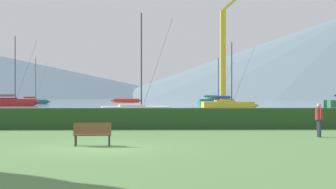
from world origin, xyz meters
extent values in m
plane|color=#517A42|center=(0.00, 0.00, 0.00)|extent=(1000.00, 1000.00, 0.00)
cube|color=slate|center=(0.00, 137.00, 0.00)|extent=(320.00, 246.00, 0.00)
cube|color=#284C23|center=(0.00, 11.00, 0.63)|extent=(80.00, 1.20, 1.27)
cube|color=#19707A|center=(-24.36, 89.87, 0.46)|extent=(6.02, 2.99, 0.90)
cone|color=#19707A|center=(-21.13, 90.47, 0.46)|extent=(1.11, 0.94, 0.77)
cube|color=#16646E|center=(-24.68, 89.81, 0.78)|extent=(2.35, 1.75, 0.58)
cylinder|color=#333338|center=(-23.87, 89.96, 5.24)|extent=(0.12, 0.12, 9.48)
cylinder|color=#333338|center=(-25.15, 89.73, 1.40)|extent=(2.56, 0.57, 0.10)
cylinder|color=red|center=(-25.15, 89.73, 1.40)|extent=(2.23, 0.76, 0.36)
cylinder|color=#333338|center=(-22.54, 90.21, 5.00)|extent=(2.69, 0.52, 9.01)
cube|color=gold|center=(11.96, 48.93, 0.55)|extent=(7.08, 2.93, 1.09)
cone|color=gold|center=(15.89, 49.25, 0.55)|extent=(1.26, 1.02, 0.92)
cube|color=gold|center=(11.56, 48.89, 0.94)|extent=(2.69, 1.86, 0.69)
cylinder|color=#333338|center=(12.55, 48.97, 4.88)|extent=(0.14, 0.14, 8.58)
cylinder|color=#333338|center=(11.00, 48.85, 1.68)|extent=(3.11, 0.37, 0.12)
cylinder|color=#2847A3|center=(11.00, 48.85, 1.68)|extent=(2.67, 0.65, 0.43)
cylinder|color=#333338|center=(14.17, 49.11, 4.67)|extent=(3.28, 0.30, 8.16)
cube|color=red|center=(-23.31, 69.70, 0.63)|extent=(8.35, 4.42, 1.25)
cone|color=red|center=(-18.88, 70.71, 0.63)|extent=(1.56, 1.34, 1.06)
cube|color=#A52020|center=(-23.75, 69.60, 1.08)|extent=(3.30, 2.51, 0.79)
cylinder|color=#333338|center=(-22.64, 69.85, 6.50)|extent=(0.16, 0.16, 11.63)
cylinder|color=#333338|center=(-24.39, 69.46, 1.93)|extent=(3.51, 0.93, 0.14)
cylinder|color=gray|center=(-24.39, 69.46, 1.93)|extent=(3.07, 1.16, 0.50)
cylinder|color=#333338|center=(-20.82, 70.27, 6.21)|extent=(3.69, 0.87, 11.05)
cube|color=white|center=(0.38, 26.62, 0.49)|extent=(6.43, 3.10, 0.97)
cone|color=white|center=(3.86, 27.19, 0.49)|extent=(1.18, 0.99, 0.82)
cube|color=silver|center=(0.03, 26.56, 0.84)|extent=(2.50, 1.84, 0.62)
cylinder|color=#333338|center=(0.90, 26.70, 5.05)|extent=(0.12, 0.12, 9.03)
cylinder|color=#333338|center=(-0.47, 26.48, 1.50)|extent=(2.76, 0.56, 0.11)
cylinder|color=red|center=(-0.47, 26.48, 1.50)|extent=(2.39, 0.77, 0.39)
cylinder|color=#333338|center=(2.34, 26.94, 4.82)|extent=(2.90, 0.51, 8.59)
cube|color=#19707A|center=(14.24, 82.36, 0.54)|extent=(7.09, 3.20, 1.08)
cone|color=#19707A|center=(18.12, 82.86, 0.54)|extent=(1.28, 1.06, 0.91)
cube|color=#16646E|center=(13.85, 82.31, 0.93)|extent=(2.73, 1.95, 0.68)
cylinder|color=#333338|center=(14.82, 82.43, 5.04)|extent=(0.14, 0.14, 8.89)
cylinder|color=#333338|center=(13.30, 82.24, 1.67)|extent=(3.07, 0.51, 0.12)
cylinder|color=#2D7542|center=(13.30, 82.24, 1.67)|extent=(2.65, 0.76, 0.43)
cylinder|color=#333338|center=(16.42, 82.64, 4.81)|extent=(3.23, 0.44, 8.46)
cube|color=brown|center=(-0.31, 0.96, 0.45)|extent=(1.55, 0.58, 0.06)
cube|color=brown|center=(-0.29, 0.78, 0.73)|extent=(1.52, 0.26, 0.45)
cylinder|color=#333338|center=(0.35, 1.19, 0.23)|extent=(0.08, 0.08, 0.45)
cylinder|color=#333338|center=(-1.00, 1.07, 0.23)|extent=(0.08, 0.08, 0.45)
cylinder|color=#333338|center=(0.38, 0.86, 0.23)|extent=(0.08, 0.08, 0.45)
cylinder|color=#333338|center=(-0.97, 0.74, 0.23)|extent=(0.08, 0.08, 0.45)
cylinder|color=#2D3347|center=(10.28, 4.78, 0.42)|extent=(0.14, 0.14, 0.85)
cylinder|color=#2D3347|center=(10.27, 4.96, 0.42)|extent=(0.14, 0.14, 0.85)
cylinder|color=maroon|center=(10.28, 4.87, 1.12)|extent=(0.36, 0.36, 0.55)
cylinder|color=maroon|center=(10.30, 4.63, 1.15)|extent=(0.09, 0.09, 0.50)
cylinder|color=maroon|center=(10.25, 5.11, 1.15)|extent=(0.09, 0.09, 0.50)
sphere|color=tan|center=(10.28, 4.87, 1.54)|extent=(0.22, 0.22, 0.22)
cube|color=#333338|center=(12.85, 60.26, 0.40)|extent=(2.00, 2.00, 0.80)
cube|color=gold|center=(12.85, 60.26, 8.12)|extent=(0.80, 0.80, 14.64)
camera|label=1|loc=(2.31, -19.72, 2.11)|focal=54.08mm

